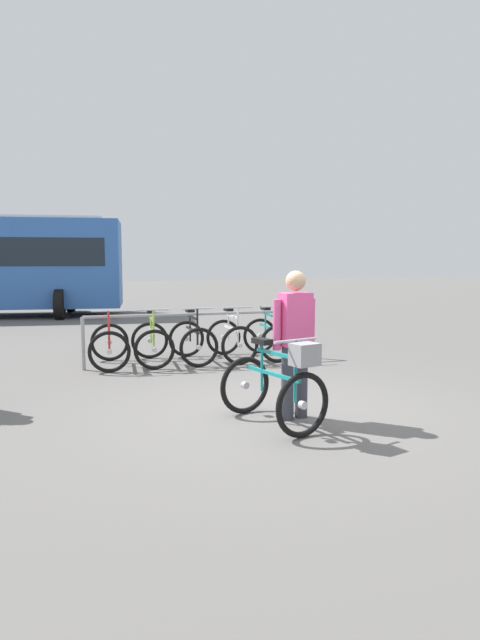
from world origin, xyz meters
TOP-DOWN VIEW (x-y plane):
  - ground_plane at (0.00, 0.00)m, footprint 80.00×80.00m
  - bike_rack_rail at (0.14, 3.19)m, footprint 3.89×0.42m
  - racked_bike_red at (-1.34, 3.51)m, footprint 0.83×1.18m
  - racked_bike_lime at (-0.65, 3.45)m, footprint 0.83×1.21m
  - racked_bike_black at (0.05, 3.38)m, footprint 0.75×1.13m
  - racked_bike_white at (0.75, 3.32)m, footprint 0.76×1.15m
  - racked_bike_teal at (1.44, 3.25)m, footprint 0.79×1.16m
  - featured_bicycle at (-0.25, -0.47)m, footprint 0.85×1.24m
  - person_with_featured_bike at (0.07, -0.27)m, footprint 0.53×0.23m

SIDE VIEW (x-z plane):
  - ground_plane at x=0.00m, z-range 0.00..0.00m
  - racked_bike_teal at x=1.44m, z-range -0.12..0.85m
  - racked_bike_red at x=-1.34m, z-range -0.12..0.85m
  - racked_bike_black at x=0.05m, z-range -0.12..0.85m
  - racked_bike_lime at x=-0.65m, z-range -0.12..0.86m
  - racked_bike_white at x=0.75m, z-range -0.12..0.85m
  - featured_bicycle at x=-0.25m, z-range -0.04..0.93m
  - bike_rack_rail at x=0.14m, z-range 0.25..1.12m
  - person_with_featured_bike at x=0.07m, z-range 0.09..1.73m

